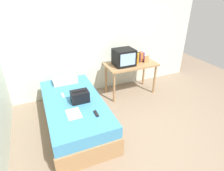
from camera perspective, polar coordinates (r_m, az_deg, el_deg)
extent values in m
plane|color=#84705B|center=(3.33, 7.32, -16.12)|extent=(8.00, 8.00, 0.00)
cube|color=silver|center=(4.34, -5.18, 14.54)|extent=(5.20, 0.10, 2.60)
cube|color=#9E754C|center=(3.57, -11.05, -9.47)|extent=(1.00, 2.00, 0.33)
cube|color=teal|center=(3.41, -11.46, -5.90)|extent=(0.97, 1.94, 0.20)
cube|color=#9E754C|center=(4.31, 5.76, 6.36)|extent=(1.16, 0.60, 0.04)
cylinder|color=#9E754C|center=(4.06, 0.65, -0.72)|extent=(0.05, 0.05, 0.70)
cylinder|color=#9E754C|center=(4.54, 12.77, 1.79)|extent=(0.05, 0.05, 0.70)
cylinder|color=#9E754C|center=(4.45, -1.84, 2.02)|extent=(0.05, 0.05, 0.70)
cylinder|color=#9E754C|center=(4.89, 9.60, 4.10)|extent=(0.05, 0.05, 0.70)
cube|color=black|center=(4.15, 3.61, 8.54)|extent=(0.44, 0.38, 0.36)
cube|color=#8CB2E0|center=(3.99, 4.86, 7.81)|extent=(0.35, 0.01, 0.26)
cylinder|color=orange|center=(4.27, 7.72, 8.06)|extent=(0.07, 0.07, 0.24)
cube|color=#337F47|center=(4.39, 7.34, 8.41)|extent=(0.03, 0.13, 0.20)
cube|color=black|center=(4.41, 7.74, 8.57)|extent=(0.03, 0.17, 0.22)
cube|color=#7A3D89|center=(4.43, 8.06, 8.46)|extent=(0.02, 0.13, 0.20)
cube|color=#CC7233|center=(4.44, 8.33, 8.46)|extent=(0.02, 0.16, 0.19)
cube|color=#CC7233|center=(4.45, 8.73, 8.64)|extent=(0.04, 0.13, 0.21)
cube|color=#7A3D89|center=(4.47, 9.16, 8.72)|extent=(0.03, 0.15, 0.22)
cube|color=#B27F4C|center=(4.38, 10.43, 7.83)|extent=(0.11, 0.02, 0.17)
cube|color=silver|center=(3.99, -14.09, 1.71)|extent=(0.48, 0.29, 0.12)
cube|color=black|center=(3.26, -9.71, -3.31)|extent=(0.30, 0.20, 0.20)
cylinder|color=black|center=(3.20, -9.87, -1.55)|extent=(0.24, 0.02, 0.02)
cube|color=white|center=(3.03, -11.52, -8.39)|extent=(0.21, 0.29, 0.01)
cube|color=black|center=(2.97, -4.83, -8.46)|extent=(0.04, 0.16, 0.02)
cube|color=#B7B7BC|center=(3.53, -14.67, -2.90)|extent=(0.04, 0.14, 0.02)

